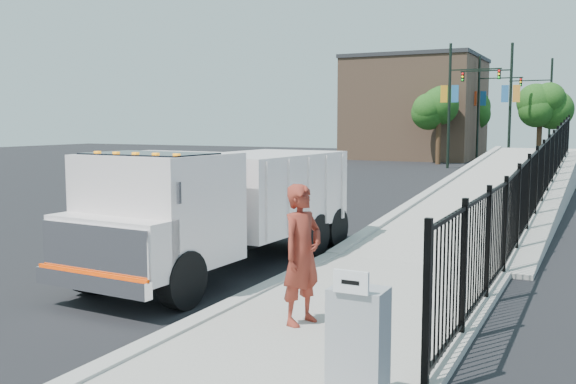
% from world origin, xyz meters
% --- Properties ---
extents(ground, '(120.00, 120.00, 0.00)m').
position_xyz_m(ground, '(0.00, 0.00, 0.00)').
color(ground, black).
rests_on(ground, ground).
extents(sidewalk, '(3.55, 12.00, 0.12)m').
position_xyz_m(sidewalk, '(1.93, -2.00, 0.06)').
color(sidewalk, '#9E998E').
rests_on(sidewalk, ground).
extents(curb, '(0.30, 12.00, 0.16)m').
position_xyz_m(curb, '(0.00, -2.00, 0.08)').
color(curb, '#ADAAA3').
rests_on(curb, ground).
extents(ramp, '(3.95, 24.06, 3.19)m').
position_xyz_m(ramp, '(2.12, 16.00, 0.00)').
color(ramp, '#9E998E').
rests_on(ramp, ground).
extents(iron_fence, '(0.10, 28.00, 1.80)m').
position_xyz_m(iron_fence, '(3.55, 12.00, 0.90)').
color(iron_fence, black).
rests_on(iron_fence, ground).
extents(truck, '(2.70, 7.37, 2.49)m').
position_xyz_m(truck, '(-1.64, 2.08, 1.40)').
color(truck, black).
rests_on(truck, ground).
extents(worker, '(0.66, 0.83, 2.00)m').
position_xyz_m(worker, '(1.42, -0.62, 1.12)').
color(worker, maroon).
rests_on(worker, sidewalk).
extents(utility_cabinet, '(0.55, 0.40, 1.25)m').
position_xyz_m(utility_cabinet, '(3.10, -2.91, 0.75)').
color(utility_cabinet, gray).
rests_on(utility_cabinet, sidewalk).
extents(arrow_sign, '(0.35, 0.04, 0.22)m').
position_xyz_m(arrow_sign, '(3.10, -3.13, 1.48)').
color(arrow_sign, white).
rests_on(arrow_sign, utility_cabinet).
extents(light_pole_0, '(3.77, 0.22, 8.00)m').
position_xyz_m(light_pole_0, '(-3.64, 33.35, 4.36)').
color(light_pole_0, black).
rests_on(light_pole_0, ground).
extents(light_pole_1, '(3.77, 0.22, 8.00)m').
position_xyz_m(light_pole_1, '(-0.67, 34.74, 4.36)').
color(light_pole_1, black).
rests_on(light_pole_1, ground).
extents(light_pole_2, '(3.77, 0.22, 8.00)m').
position_xyz_m(light_pole_2, '(-3.39, 42.42, 4.36)').
color(light_pole_2, black).
rests_on(light_pole_2, ground).
extents(light_pole_3, '(3.77, 0.22, 8.00)m').
position_xyz_m(light_pole_3, '(0.86, 46.53, 4.36)').
color(light_pole_3, black).
rests_on(light_pole_3, ground).
extents(tree_0, '(2.77, 2.77, 5.39)m').
position_xyz_m(tree_0, '(-5.42, 36.91, 3.95)').
color(tree_0, '#382314').
rests_on(tree_0, ground).
extents(tree_1, '(2.45, 2.45, 5.23)m').
position_xyz_m(tree_1, '(1.17, 38.02, 3.93)').
color(tree_1, '#382314').
rests_on(tree_1, ground).
extents(tree_2, '(2.95, 2.95, 5.48)m').
position_xyz_m(tree_2, '(-4.92, 46.77, 3.96)').
color(tree_2, '#382314').
rests_on(tree_2, ground).
extents(building, '(10.00, 10.00, 8.00)m').
position_xyz_m(building, '(-9.00, 44.00, 4.00)').
color(building, '#8C664C').
rests_on(building, ground).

